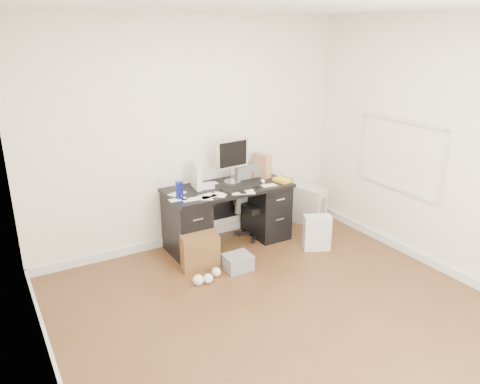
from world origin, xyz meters
The scene contains 18 objects.
ground centered at (0.00, 0.00, 0.00)m, with size 4.00×4.00×0.00m, color #4D3219.
room_shell centered at (0.03, 0.03, 1.66)m, with size 4.02×4.02×2.71m.
desk centered at (0.30, 1.65, 0.40)m, with size 1.50×0.70×0.75m.
loose_papers centered at (0.10, 1.60, 0.75)m, with size 1.10×0.60×0.00m, color silver, non-canonical shape.
lcd_monitor centered at (0.42, 1.75, 1.03)m, with size 0.44×0.25×0.55m, color silver, non-canonical shape.
keyboard centered at (0.37, 1.49, 0.76)m, with size 0.45×0.15×0.03m, color black.
computer_mouse centered at (0.71, 1.52, 0.78)m, with size 0.07×0.07×0.07m, color silver.
travel_mug centered at (-0.36, 1.56, 0.85)m, with size 0.09×0.09×0.19m, color #16219C.
white_binder centered at (-0.05, 1.78, 0.90)m, with size 0.12×0.26×0.30m, color silver.
magazine_file centered at (0.86, 1.78, 0.90)m, with size 0.13×0.25×0.29m, color #9C6F4B.
pen_cup centered at (0.71, 1.81, 0.86)m, with size 0.09×0.09×0.21m, color #583119, non-canonical shape.
yellow_book centered at (0.98, 1.48, 0.77)m, with size 0.16×0.21×0.04m, color yellow.
paper_remote centered at (0.35, 1.39, 0.76)m, with size 0.27×0.22×0.02m, color silver, non-canonical shape.
office_chair centered at (0.74, 1.69, 0.47)m, with size 0.53×0.53×0.93m, color #575A58, non-canonical shape.
pc_tower centered at (1.55, 1.70, 0.25)m, with size 0.23×0.51×0.51m, color #B6AFA4.
shopping_bag centered at (1.14, 0.98, 0.22)m, with size 0.32×0.23×0.43m, color silver.
wicker_basket centered at (-0.26, 1.34, 0.20)m, with size 0.40×0.40×0.40m, color #4F2C17.
desk_printer centered at (0.07, 1.02, 0.09)m, with size 0.30×0.25×0.18m, color slate.
Camera 1 is at (-2.24, -2.98, 2.54)m, focal length 35.00 mm.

